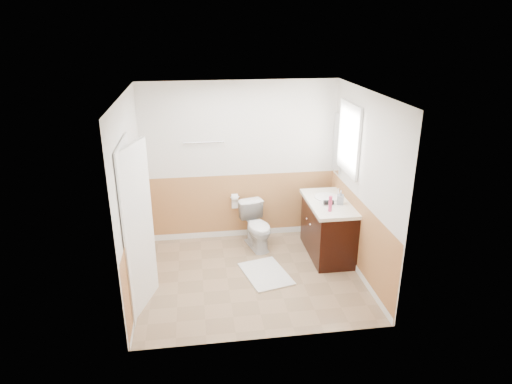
{
  "coord_description": "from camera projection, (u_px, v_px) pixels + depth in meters",
  "views": [
    {
      "loc": [
        -0.69,
        -5.32,
        3.31
      ],
      "look_at": [
        0.1,
        0.25,
        1.15
      ],
      "focal_mm": 31.52,
      "sensor_mm": 36.0,
      "label": 1
    }
  ],
  "objects": [
    {
      "name": "countertop",
      "position": [
        329.0,
        203.0,
        6.51
      ],
      "size": [
        0.6,
        1.15,
        0.05
      ],
      "primitive_type": "cube",
      "color": "white",
      "rests_on": "vanity_cabinet"
    },
    {
      "name": "ceiling",
      "position": [
        251.0,
        93.0,
        5.3
      ],
      "size": [
        3.0,
        3.0,
        0.0
      ],
      "primitive_type": "plane",
      "rotation": [
        3.14,
        0.0,
        0.0
      ],
      "color": "white",
      "rests_on": "floor"
    },
    {
      "name": "toilet",
      "position": [
        257.0,
        226.0,
        6.9
      ],
      "size": [
        0.54,
        0.75,
        0.69
      ],
      "primitive_type": "imported",
      "rotation": [
        0.0,
        0.0,
        0.24
      ],
      "color": "white",
      "rests_on": "floor"
    },
    {
      "name": "vanity_cabinet",
      "position": [
        328.0,
        230.0,
        6.66
      ],
      "size": [
        0.55,
        1.1,
        0.8
      ],
      "primitive_type": "cube",
      "color": "black",
      "rests_on": "floor"
    },
    {
      "name": "mirror_panel",
      "position": [
        337.0,
        143.0,
        6.85
      ],
      "size": [
        0.02,
        0.35,
        0.9
      ],
      "primitive_type": "cube",
      "color": "silver",
      "rests_on": "wall_right"
    },
    {
      "name": "hair_dryer_body",
      "position": [
        329.0,
        202.0,
        6.38
      ],
      "size": [
        0.14,
        0.07,
        0.07
      ],
      "primitive_type": "cylinder",
      "rotation": [
        0.0,
        1.57,
        0.0
      ],
      "color": "black",
      "rests_on": "countertop"
    },
    {
      "name": "wall_left",
      "position": [
        131.0,
        198.0,
        5.55
      ],
      "size": [
        0.0,
        3.0,
        3.0
      ],
      "primitive_type": "plane",
      "rotation": [
        1.57,
        0.0,
        1.57
      ],
      "color": "silver",
      "rests_on": "floor"
    },
    {
      "name": "wall_front",
      "position": [
        268.0,
        238.0,
        4.55
      ],
      "size": [
        3.0,
        0.0,
        3.0
      ],
      "primitive_type": "plane",
      "rotation": [
        -1.57,
        0.0,
        0.0
      ],
      "color": "silver",
      "rests_on": "floor"
    },
    {
      "name": "wainscot_back",
      "position": [
        241.0,
        207.0,
        7.21
      ],
      "size": [
        3.0,
        0.0,
        3.0
      ],
      "primitive_type": "plane",
      "rotation": [
        1.57,
        0.0,
        0.0
      ],
      "color": "tan",
      "rests_on": "floor"
    },
    {
      "name": "wall_back",
      "position": [
        240.0,
        162.0,
        6.95
      ],
      "size": [
        3.0,
        0.0,
        3.0
      ],
      "primitive_type": "plane",
      "rotation": [
        1.57,
        0.0,
        0.0
      ],
      "color": "silver",
      "rests_on": "floor"
    },
    {
      "name": "faucet",
      "position": [
        339.0,
        193.0,
        6.64
      ],
      "size": [
        0.02,
        0.02,
        0.14
      ],
      "primitive_type": "cylinder",
      "color": "silver",
      "rests_on": "countertop"
    },
    {
      "name": "door_knob",
      "position": [
        145.0,
        223.0,
        5.57
      ],
      "size": [
        0.06,
        0.06,
        0.06
      ],
      "primitive_type": "sphere",
      "color": "silver",
      "rests_on": "door"
    },
    {
      "name": "vanity_knob_left",
      "position": [
        310.0,
        224.0,
        6.48
      ],
      "size": [
        0.03,
        0.03,
        0.03
      ],
      "primitive_type": "sphere",
      "color": "white",
      "rests_on": "vanity_cabinet"
    },
    {
      "name": "window_frame",
      "position": [
        349.0,
        139.0,
        6.3
      ],
      "size": [
        0.04,
        0.8,
        1.0
      ],
      "primitive_type": "cube",
      "color": "white",
      "rests_on": "wall_right"
    },
    {
      "name": "door_frame",
      "position": [
        130.0,
        230.0,
        5.22
      ],
      "size": [
        0.02,
        0.92,
        2.1
      ],
      "primitive_type": "cube",
      "color": "white",
      "rests_on": "wall_left"
    },
    {
      "name": "tp_holder_bar",
      "position": [
        235.0,
        197.0,
        7.07
      ],
      "size": [
        0.14,
        0.02,
        0.02
      ],
      "primitive_type": "cylinder",
      "rotation": [
        0.0,
        1.57,
        0.0
      ],
      "color": "silver",
      "rests_on": "wall_back"
    },
    {
      "name": "wainscot_left",
      "position": [
        138.0,
        252.0,
        5.82
      ],
      "size": [
        0.0,
        2.6,
        2.6
      ],
      "primitive_type": "plane",
      "rotation": [
        1.57,
        0.0,
        1.57
      ],
      "color": "tan",
      "rests_on": "floor"
    },
    {
      "name": "bath_mat",
      "position": [
        266.0,
        274.0,
        6.24
      ],
      "size": [
        0.73,
        0.91,
        0.02
      ],
      "primitive_type": "cube",
      "rotation": [
        0.0,
        0.0,
        0.24
      ],
      "color": "silver",
      "rests_on": "floor"
    },
    {
      "name": "vanity_knob_right",
      "position": [
        307.0,
        219.0,
        6.66
      ],
      "size": [
        0.03,
        0.03,
        0.03
      ],
      "primitive_type": "sphere",
      "color": "#BCBCC3",
      "rests_on": "vanity_cabinet"
    },
    {
      "name": "lotion_bottle",
      "position": [
        330.0,
        204.0,
        6.14
      ],
      "size": [
        0.05,
        0.05,
        0.22
      ],
      "primitive_type": "cylinder",
      "color": "#D13664",
      "rests_on": "countertop"
    },
    {
      "name": "floor",
      "position": [
        251.0,
        276.0,
        6.2
      ],
      "size": [
        3.0,
        3.0,
        0.0
      ],
      "primitive_type": "plane",
      "color": "#8C7051",
      "rests_on": "ground"
    },
    {
      "name": "wall_right",
      "position": [
        363.0,
        186.0,
        5.94
      ],
      "size": [
        0.0,
        3.0,
        3.0
      ],
      "primitive_type": "plane",
      "rotation": [
        1.57,
        0.0,
        -1.57
      ],
      "color": "silver",
      "rests_on": "floor"
    },
    {
      "name": "tp_sheet",
      "position": [
        235.0,
        204.0,
        7.11
      ],
      "size": [
        0.1,
        0.01,
        0.16
      ],
      "primitive_type": "cube",
      "color": "white",
      "rests_on": "tp_roll"
    },
    {
      "name": "hair_dryer_handle",
      "position": [
        325.0,
        203.0,
        6.44
      ],
      "size": [
        0.03,
        0.03,
        0.07
      ],
      "primitive_type": "cylinder",
      "color": "black",
      "rests_on": "countertop"
    },
    {
      "name": "wainscot_front",
      "position": [
        267.0,
        300.0,
        4.83
      ],
      "size": [
        3.0,
        0.0,
        3.0
      ],
      "primitive_type": "plane",
      "rotation": [
        -1.57,
        0.0,
        0.0
      ],
      "color": "tan",
      "rests_on": "floor"
    },
    {
      "name": "towel_bar",
      "position": [
        204.0,
        142.0,
        6.7
      ],
      "size": [
        0.62,
        0.02,
        0.02
      ],
      "primitive_type": "cylinder",
      "rotation": [
        0.0,
        1.57,
        0.0
      ],
      "color": "silver",
      "rests_on": "wall_back"
    },
    {
      "name": "tp_roll",
      "position": [
        235.0,
        197.0,
        7.07
      ],
      "size": [
        0.1,
        0.11,
        0.11
      ],
      "primitive_type": "cylinder",
      "rotation": [
        0.0,
        1.57,
        0.0
      ],
      "color": "white",
      "rests_on": "tp_holder_bar"
    },
    {
      "name": "window_glass",
      "position": [
        350.0,
        139.0,
        6.31
      ],
      "size": [
        0.01,
        0.7,
        0.9
      ],
      "primitive_type": "cube",
      "color": "white",
      "rests_on": "wall_right"
    },
    {
      "name": "door",
      "position": [
        137.0,
        230.0,
        5.23
      ],
      "size": [
        0.29,
        0.78,
        2.04
      ],
      "primitive_type": "cube",
      "rotation": [
        0.0,
        0.0,
        -0.31
      ],
      "color": "white",
      "rests_on": "wall_left"
    },
    {
      "name": "wainscot_right",
      "position": [
        358.0,
        237.0,
        6.21
      ],
      "size": [
        0.0,
        2.6,
        2.6
      ],
      "primitive_type": "plane",
      "rotation": [
        1.57,
        0.0,
        -1.57
      ],
      "color": "tan",
      "rests_on": "floor"
    },
    {
      "name": "soap_dispenser",
      "position": [
        340.0,
        197.0,
        6.38
      ],
      "size": [
        0.12,
        0.12,
        0.2
      ],
      "primitive_type": "imported",
      "rotation": [
        0.0,
        0.0,
        -0.31
      ],
      "color": "gray",
      "rests_on": "countertop"
    },
    {
      "name": "sink_basin",
      "position": [
        327.0,
        197.0,
        6.64
      ],
      "size": [
        0.36,
        0.36,
        0.02
      ],
      "primitive_type": "cylinder",
      "color": "white",
      "rests_on": "countertop"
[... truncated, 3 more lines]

